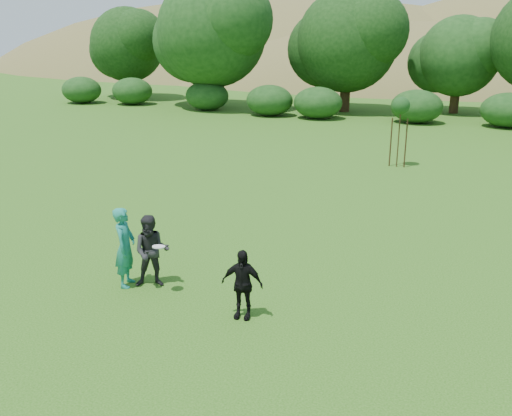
% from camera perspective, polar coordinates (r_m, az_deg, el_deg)
% --- Properties ---
extents(ground, '(120.00, 120.00, 0.00)m').
position_cam_1_polar(ground, '(12.28, -5.33, -8.83)').
color(ground, '#19470C').
rests_on(ground, ground).
extents(player_teal, '(0.59, 0.75, 1.79)m').
position_cam_1_polar(player_teal, '(12.74, -12.97, -3.83)').
color(player_teal, '#1B7C6D').
rests_on(player_teal, ground).
extents(player_grey, '(0.98, 0.90, 1.62)m').
position_cam_1_polar(player_grey, '(12.61, -10.39, -4.28)').
color(player_grey, black).
rests_on(player_grey, ground).
extents(player_black, '(0.86, 0.44, 1.41)m').
position_cam_1_polar(player_black, '(11.13, -1.40, -7.61)').
color(player_black, black).
rests_on(player_black, ground).
extents(frisbee, '(0.27, 0.27, 0.06)m').
position_cam_1_polar(frisbee, '(12.12, -9.71, -3.83)').
color(frisbee, white).
rests_on(frisbee, ground).
extents(sapling, '(0.70, 0.70, 2.85)m').
position_cam_1_polar(sapling, '(23.82, 14.29, 9.70)').
color(sapling, '#382716').
rests_on(sapling, ground).
extents(hillside, '(150.00, 72.00, 52.00)m').
position_cam_1_polar(hillside, '(80.30, 17.50, 4.16)').
color(hillside, olive).
rests_on(hillside, ground).
extents(tree_row, '(53.92, 10.38, 9.62)m').
position_cam_1_polar(tree_row, '(38.47, 19.97, 15.67)').
color(tree_row, '#3A2616').
rests_on(tree_row, ground).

